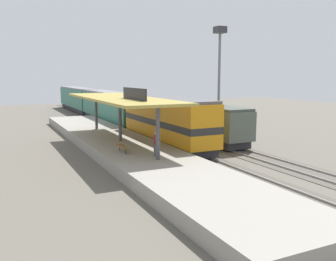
% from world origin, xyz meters
% --- Properties ---
extents(ground_plane, '(120.00, 120.00, 0.00)m').
position_xyz_m(ground_plane, '(2.00, 0.00, 0.00)').
color(ground_plane, '#5B564C').
extents(track_near, '(3.20, 110.00, 0.16)m').
position_xyz_m(track_near, '(0.00, 0.00, 0.03)').
color(track_near, '#4E4941').
rests_on(track_near, ground).
extents(track_far, '(3.20, 110.00, 0.16)m').
position_xyz_m(track_far, '(4.60, 0.00, 0.03)').
color(track_far, '#4E4941').
rests_on(track_far, ground).
extents(platform, '(6.00, 44.00, 0.90)m').
position_xyz_m(platform, '(-4.60, 0.00, 0.45)').
color(platform, gray).
rests_on(platform, ground).
extents(station_canopy, '(5.20, 18.00, 4.70)m').
position_xyz_m(station_canopy, '(-4.60, -0.09, 4.53)').
color(station_canopy, '#47474C').
rests_on(station_canopy, platform).
extents(platform_bench, '(0.44, 1.70, 0.50)m').
position_xyz_m(platform_bench, '(-6.00, -4.69, 1.34)').
color(platform_bench, '#333338').
rests_on(platform_bench, platform).
extents(locomotive, '(2.93, 14.43, 4.44)m').
position_xyz_m(locomotive, '(0.00, 0.33, 2.41)').
color(locomotive, '#28282D').
rests_on(locomotive, track_near).
extents(passenger_carriage_front, '(2.90, 20.00, 4.24)m').
position_xyz_m(passenger_carriage_front, '(0.00, 18.33, 2.31)').
color(passenger_carriage_front, '#28282D').
rests_on(passenger_carriage_front, track_near).
extents(passenger_carriage_rear, '(2.90, 20.00, 4.24)m').
position_xyz_m(passenger_carriage_rear, '(0.00, 39.13, 2.31)').
color(passenger_carriage_rear, '#28282D').
rests_on(passenger_carriage_rear, track_near).
extents(freight_car, '(2.80, 12.00, 3.54)m').
position_xyz_m(freight_car, '(4.60, 0.83, 1.97)').
color(freight_car, '#28282D').
rests_on(freight_car, track_far).
extents(light_mast, '(1.10, 1.10, 11.70)m').
position_xyz_m(light_mast, '(7.80, 3.48, 8.40)').
color(light_mast, slate).
rests_on(light_mast, ground).
extents(person_waiting, '(0.34, 0.34, 1.71)m').
position_xyz_m(person_waiting, '(-4.24, -6.85, 1.85)').
color(person_waiting, '#4C4C51').
rests_on(person_waiting, platform).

